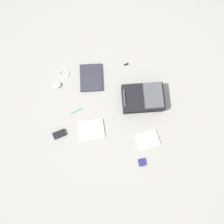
{
  "coord_description": "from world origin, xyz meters",
  "views": [
    {
      "loc": [
        -0.37,
        0.05,
        2.15
      ],
      "look_at": [
        -0.0,
        -0.01,
        0.02
      ],
      "focal_mm": 32.79,
      "sensor_mm": 36.0,
      "label": 1
    }
  ],
  "objects_px": {
    "book_comic": "(91,130)",
    "book_blue": "(148,140)",
    "laptop": "(91,78)",
    "pen_black": "(77,111)",
    "backpack": "(144,98)",
    "power_brick": "(59,134)",
    "usb_stick": "(126,64)",
    "cable_coil": "(64,73)",
    "computer_mouse": "(57,85)",
    "earbud_pouch": "(142,162)"
  },
  "relations": [
    {
      "from": "backpack",
      "to": "book_comic",
      "type": "bearing_deg",
      "value": 112.24
    },
    {
      "from": "laptop",
      "to": "power_brick",
      "type": "height_order",
      "value": "laptop"
    },
    {
      "from": "backpack",
      "to": "earbud_pouch",
      "type": "bearing_deg",
      "value": 169.11
    },
    {
      "from": "book_blue",
      "to": "computer_mouse",
      "type": "height_order",
      "value": "computer_mouse"
    },
    {
      "from": "book_comic",
      "to": "cable_coil",
      "type": "bearing_deg",
      "value": 17.76
    },
    {
      "from": "laptop",
      "to": "usb_stick",
      "type": "height_order",
      "value": "laptop"
    },
    {
      "from": "laptop",
      "to": "book_comic",
      "type": "height_order",
      "value": "laptop"
    },
    {
      "from": "power_brick",
      "to": "usb_stick",
      "type": "distance_m",
      "value": 1.05
    },
    {
      "from": "book_comic",
      "to": "pen_black",
      "type": "relative_size",
      "value": 1.9
    },
    {
      "from": "book_blue",
      "to": "backpack",
      "type": "bearing_deg",
      "value": -3.59
    },
    {
      "from": "book_comic",
      "to": "pen_black",
      "type": "xyz_separation_m",
      "value": [
        0.22,
        0.13,
        -0.0
      ]
    },
    {
      "from": "book_comic",
      "to": "usb_stick",
      "type": "height_order",
      "value": "book_comic"
    },
    {
      "from": "book_comic",
      "to": "computer_mouse",
      "type": "relative_size",
      "value": 2.8
    },
    {
      "from": "book_comic",
      "to": "cable_coil",
      "type": "height_order",
      "value": "book_comic"
    },
    {
      "from": "earbud_pouch",
      "to": "usb_stick",
      "type": "distance_m",
      "value": 1.07
    },
    {
      "from": "laptop",
      "to": "book_blue",
      "type": "xyz_separation_m",
      "value": [
        -0.76,
        -0.49,
        -0.01
      ]
    },
    {
      "from": "backpack",
      "to": "pen_black",
      "type": "xyz_separation_m",
      "value": [
        -0.02,
        0.72,
        -0.07
      ]
    },
    {
      "from": "laptop",
      "to": "book_blue",
      "type": "relative_size",
      "value": 1.31
    },
    {
      "from": "laptop",
      "to": "pen_black",
      "type": "relative_size",
      "value": 2.37
    },
    {
      "from": "book_comic",
      "to": "book_blue",
      "type": "bearing_deg",
      "value": -108.8
    },
    {
      "from": "pen_black",
      "to": "usb_stick",
      "type": "xyz_separation_m",
      "value": [
        0.44,
        -0.61,
        -0.0
      ]
    },
    {
      "from": "cable_coil",
      "to": "earbud_pouch",
      "type": "bearing_deg",
      "value": -147.59
    },
    {
      "from": "power_brick",
      "to": "usb_stick",
      "type": "relative_size",
      "value": 2.38
    },
    {
      "from": "book_blue",
      "to": "cable_coil",
      "type": "xyz_separation_m",
      "value": [
        0.85,
        0.78,
        -0.0
      ]
    },
    {
      "from": "laptop",
      "to": "book_blue",
      "type": "distance_m",
      "value": 0.9
    },
    {
      "from": "usb_stick",
      "to": "pen_black",
      "type": "bearing_deg",
      "value": 125.82
    },
    {
      "from": "backpack",
      "to": "laptop",
      "type": "distance_m",
      "value": 0.61
    },
    {
      "from": "laptop",
      "to": "computer_mouse",
      "type": "relative_size",
      "value": 3.49
    },
    {
      "from": "power_brick",
      "to": "pen_black",
      "type": "distance_m",
      "value": 0.3
    },
    {
      "from": "laptop",
      "to": "power_brick",
      "type": "relative_size",
      "value": 2.65
    },
    {
      "from": "book_blue",
      "to": "earbud_pouch",
      "type": "height_order",
      "value": "earbud_pouch"
    },
    {
      "from": "cable_coil",
      "to": "earbud_pouch",
      "type": "relative_size",
      "value": 1.5
    },
    {
      "from": "book_comic",
      "to": "computer_mouse",
      "type": "bearing_deg",
      "value": 29.59
    },
    {
      "from": "usb_stick",
      "to": "book_blue",
      "type": "bearing_deg",
      "value": -174.59
    },
    {
      "from": "usb_stick",
      "to": "power_brick",
      "type": "bearing_deg",
      "value": 128.81
    },
    {
      "from": "cable_coil",
      "to": "earbud_pouch",
      "type": "xyz_separation_m",
      "value": [
        -1.07,
        -0.68,
        0.0
      ]
    },
    {
      "from": "laptop",
      "to": "pen_black",
      "type": "xyz_separation_m",
      "value": [
        -0.34,
        0.2,
        -0.01
      ]
    },
    {
      "from": "book_blue",
      "to": "cable_coil",
      "type": "relative_size",
      "value": 2.34
    },
    {
      "from": "pen_black",
      "to": "usb_stick",
      "type": "height_order",
      "value": "same"
    },
    {
      "from": "power_brick",
      "to": "pen_black",
      "type": "height_order",
      "value": "power_brick"
    },
    {
      "from": "computer_mouse",
      "to": "earbud_pouch",
      "type": "distance_m",
      "value": 1.22
    },
    {
      "from": "backpack",
      "to": "laptop",
      "type": "bearing_deg",
      "value": 57.93
    },
    {
      "from": "cable_coil",
      "to": "backpack",
      "type": "bearing_deg",
      "value": -117.65
    },
    {
      "from": "computer_mouse",
      "to": "earbud_pouch",
      "type": "height_order",
      "value": "computer_mouse"
    },
    {
      "from": "cable_coil",
      "to": "power_brick",
      "type": "height_order",
      "value": "power_brick"
    },
    {
      "from": "backpack",
      "to": "power_brick",
      "type": "relative_size",
      "value": 3.57
    },
    {
      "from": "backpack",
      "to": "usb_stick",
      "type": "bearing_deg",
      "value": 14.36
    },
    {
      "from": "book_blue",
      "to": "power_brick",
      "type": "relative_size",
      "value": 2.02
    },
    {
      "from": "book_comic",
      "to": "cable_coil",
      "type": "relative_size",
      "value": 2.46
    },
    {
      "from": "computer_mouse",
      "to": "earbud_pouch",
      "type": "relative_size",
      "value": 1.32
    }
  ]
}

